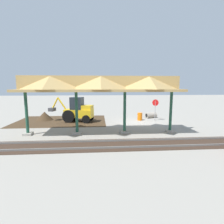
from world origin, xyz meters
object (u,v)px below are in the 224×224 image
object	(u,v)px
stop_sign	(155,105)
traffic_barrel	(140,117)
concrete_pipe	(151,115)
backhoe	(78,111)

from	to	relation	value
stop_sign	traffic_barrel	world-z (taller)	stop_sign
stop_sign	concrete_pipe	xyz separation A→B (m)	(-0.04, -1.70, -1.45)
backhoe	traffic_barrel	size ratio (longest dim) A/B	5.90
stop_sign	traffic_barrel	size ratio (longest dim) A/B	2.78
stop_sign	backhoe	bearing A→B (deg)	0.37
stop_sign	backhoe	distance (m)	9.10
concrete_pipe	backhoe	bearing A→B (deg)	10.92
backhoe	concrete_pipe	xyz separation A→B (m)	(-9.12, -1.76, -0.91)
stop_sign	backhoe	size ratio (longest dim) A/B	0.47
backhoe	concrete_pipe	world-z (taller)	backhoe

